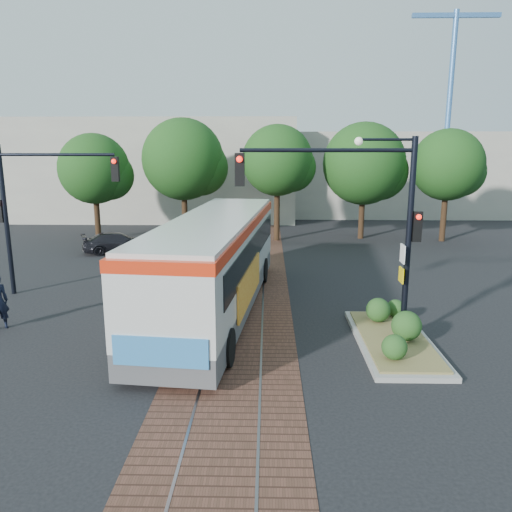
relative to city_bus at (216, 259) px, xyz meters
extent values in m
plane|color=black|center=(0.95, -2.11, -1.93)|extent=(120.00, 120.00, 0.00)
cube|color=brown|center=(0.95, 1.89, -1.93)|extent=(3.60, 40.00, 0.01)
cube|color=slate|center=(0.20, 1.89, -1.92)|extent=(0.06, 40.00, 0.01)
cube|color=slate|center=(1.70, 1.89, -1.92)|extent=(0.06, 40.00, 0.01)
cylinder|color=#382314|center=(-9.05, 13.89, -0.50)|extent=(0.36, 0.36, 2.86)
sphere|color=#1E3E14|center=(-9.05, 13.89, 2.58)|extent=(4.40, 4.40, 4.40)
cylinder|color=#382314|center=(-3.55, 14.69, -0.37)|extent=(0.36, 0.36, 3.12)
sphere|color=#1E3E14|center=(-3.55, 14.69, 3.14)|extent=(5.20, 5.20, 5.20)
cylinder|color=#382314|center=(2.45, 13.89, -0.24)|extent=(0.36, 0.36, 3.39)
sphere|color=#1E3E14|center=(2.45, 13.89, 3.11)|extent=(4.40, 4.40, 4.40)
cylinder|color=#382314|center=(7.95, 14.69, -0.50)|extent=(0.36, 0.36, 2.86)
sphere|color=#1E3E14|center=(7.95, 14.69, 2.88)|extent=(5.20, 5.20, 5.20)
cylinder|color=#382314|center=(12.95, 13.89, -0.37)|extent=(0.36, 0.36, 3.12)
sphere|color=#1E3E14|center=(12.95, 13.89, 2.84)|extent=(4.40, 4.40, 4.40)
cube|color=#ADA899|center=(-7.05, 25.89, 2.07)|extent=(22.00, 12.00, 8.00)
cube|color=#ADA899|center=(12.95, 27.89, 1.57)|extent=(18.00, 10.00, 7.00)
cylinder|color=#3F72B2|center=(18.95, 31.89, 7.07)|extent=(0.50, 0.50, 18.00)
cube|color=#3F72B2|center=(18.95, 31.89, 15.57)|extent=(8.00, 0.40, 0.40)
cube|color=#4C4C4F|center=(-0.01, -0.05, -1.34)|extent=(4.02, 13.12, 0.75)
cube|color=silver|center=(-0.01, -0.05, 0.06)|extent=(4.04, 13.12, 2.04)
cube|color=black|center=(0.03, 0.27, 0.38)|extent=(3.97, 11.85, 0.97)
cube|color=red|center=(-0.01, -0.05, 1.24)|extent=(4.09, 13.13, 0.32)
cube|color=silver|center=(-0.01, -0.05, 1.46)|extent=(3.91, 12.69, 0.15)
cube|color=black|center=(-0.67, -6.31, 0.49)|extent=(1.73, 0.31, 0.97)
cube|color=#2D76B7|center=(-0.68, -6.49, -0.80)|extent=(2.36, 0.31, 0.75)
cube|color=orange|center=(1.27, -1.26, -0.59)|extent=(0.57, 4.82, 1.18)
cylinder|color=black|center=(-1.72, -4.52, -1.39)|extent=(0.49, 1.11, 1.08)
cylinder|color=black|center=(0.74, -4.78, -1.39)|extent=(0.49, 1.11, 1.08)
cylinder|color=black|center=(-0.81, 4.15, -1.39)|extent=(0.49, 1.11, 1.08)
cylinder|color=black|center=(1.65, 3.89, -1.39)|extent=(0.49, 1.11, 1.08)
cube|color=gray|center=(5.75, -3.11, -1.86)|extent=(2.20, 5.20, 0.15)
cube|color=olive|center=(5.75, -3.11, -1.74)|extent=(1.90, 4.80, 0.08)
sphere|color=#1E4719|center=(5.35, -4.71, -1.35)|extent=(0.70, 0.70, 0.70)
sphere|color=#1E4719|center=(6.05, -3.31, -1.25)|extent=(0.90, 0.90, 0.90)
sphere|color=#1E4719|center=(5.55, -1.71, -1.30)|extent=(0.80, 0.80, 0.80)
sphere|color=#1E4719|center=(6.25, -1.21, -1.40)|extent=(0.60, 0.60, 0.60)
cylinder|color=black|center=(6.05, -2.91, 1.28)|extent=(0.18, 0.18, 6.00)
cylinder|color=black|center=(3.55, -2.91, 3.88)|extent=(5.00, 0.12, 0.12)
cube|color=black|center=(1.05, -2.91, 3.33)|extent=(0.28, 0.22, 0.95)
sphere|color=#FF190C|center=(1.05, -3.05, 3.63)|extent=(0.18, 0.18, 0.18)
cube|color=black|center=(6.27, -2.91, 1.68)|extent=(0.26, 0.20, 0.90)
sphere|color=#FF190C|center=(6.27, -3.04, 1.98)|extent=(0.16, 0.16, 0.16)
cube|color=white|center=(5.87, -3.03, 0.88)|extent=(0.04, 0.45, 0.55)
cube|color=yellow|center=(5.87, -3.03, 0.23)|extent=(0.04, 0.45, 0.45)
cylinder|color=black|center=(5.25, -2.91, 4.18)|extent=(1.60, 0.08, 0.08)
sphere|color=silver|center=(4.45, -2.91, 4.13)|extent=(0.24, 0.24, 0.24)
cylinder|color=black|center=(-8.55, 1.89, 1.07)|extent=(0.18, 0.18, 6.00)
cylinder|color=black|center=(-6.30, 1.89, 3.67)|extent=(4.50, 0.12, 0.12)
cube|color=black|center=(-4.05, 1.89, 3.12)|extent=(0.28, 0.22, 0.95)
sphere|color=#FF190C|center=(-4.05, 1.75, 3.42)|extent=(0.18, 0.18, 0.18)
cube|color=black|center=(-8.77, 1.89, 1.47)|extent=(0.26, 0.20, 0.90)
imported|color=black|center=(-6.64, 10.04, -1.37)|extent=(4.20, 3.05, 1.13)
camera|label=1|loc=(1.87, -17.55, 4.03)|focal=35.00mm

